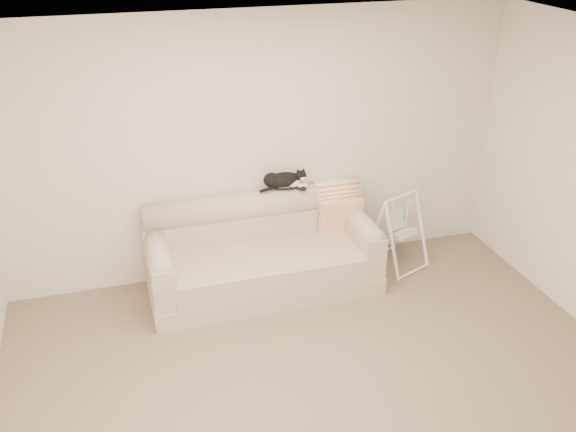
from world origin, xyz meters
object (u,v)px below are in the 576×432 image
(remote_b, at_px, (298,188))
(tuxedo_cat, at_px, (284,180))
(remote_a, at_px, (284,188))
(baby_swing, at_px, (398,230))
(sofa, at_px, (261,254))

(remote_b, bearing_deg, tuxedo_cat, 164.47)
(remote_a, height_order, tuxedo_cat, tuxedo_cat)
(remote_a, bearing_deg, remote_b, -9.27)
(tuxedo_cat, relative_size, baby_swing, 0.62)
(sofa, distance_m, baby_swing, 1.45)
(baby_swing, bearing_deg, remote_a, 168.09)
(tuxedo_cat, bearing_deg, remote_a, -89.30)
(remote_a, distance_m, baby_swing, 1.28)
(tuxedo_cat, distance_m, baby_swing, 1.32)
(remote_b, relative_size, tuxedo_cat, 0.32)
(baby_swing, bearing_deg, tuxedo_cat, 167.34)
(remote_a, xyz_separation_m, baby_swing, (1.15, -0.24, -0.51))
(remote_a, height_order, remote_b, remote_a)
(sofa, distance_m, remote_a, 0.68)
(tuxedo_cat, xyz_separation_m, baby_swing, (1.15, -0.26, -0.60))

